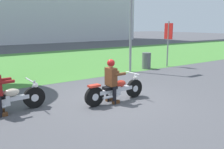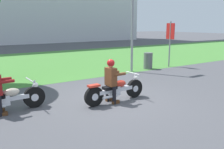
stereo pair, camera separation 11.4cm
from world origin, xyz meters
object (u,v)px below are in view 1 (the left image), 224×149
object	(u,v)px
rider_lead	(111,78)
streetlight_pole	(133,9)
motorcycle_lead	(116,90)
sign_banner	(168,37)
motorcycle_follow	(5,100)
trash_can	(146,61)

from	to	relation	value
rider_lead	streetlight_pole	xyz separation A→B (m)	(3.77, 3.64, 2.38)
motorcycle_lead	sign_banner	distance (m)	7.34
motorcycle_follow	sign_banner	world-z (taller)	sign_banner
trash_can	rider_lead	bearing A→B (deg)	-142.39
rider_lead	motorcycle_follow	bearing A→B (deg)	161.54
streetlight_pole	rider_lead	bearing A→B (deg)	-136.01
rider_lead	trash_can	world-z (taller)	rider_lead
sign_banner	rider_lead	bearing A→B (deg)	-150.43
motorcycle_lead	streetlight_pole	size ratio (longest dim) A/B	0.44
rider_lead	trash_can	distance (m)	6.20
motorcycle_follow	sign_banner	size ratio (longest dim) A/B	0.86
sign_banner	trash_can	bearing A→B (deg)	174.43
motorcycle_follow	streetlight_pole	xyz separation A→B (m)	(6.72, 2.79, 2.80)
rider_lead	motorcycle_follow	xyz separation A→B (m)	(-2.95, 0.85, -0.42)
rider_lead	sign_banner	xyz separation A→B (m)	(6.40, 3.63, 0.92)
motorcycle_follow	streetlight_pole	world-z (taller)	streetlight_pole
streetlight_pole	trash_can	bearing A→B (deg)	7.07
sign_banner	motorcycle_lead	bearing A→B (deg)	-149.80
motorcycle_follow	sign_banner	xyz separation A→B (m)	(9.35, 2.78, 1.34)
motorcycle_lead	streetlight_pole	distance (m)	5.84
motorcycle_lead	sign_banner	world-z (taller)	sign_banner
rider_lead	streetlight_pole	size ratio (longest dim) A/B	0.28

